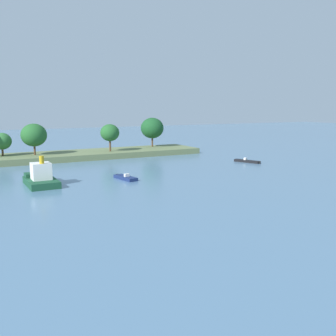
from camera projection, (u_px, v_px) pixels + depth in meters
name	position (u px, v px, depth m)	size (l,w,h in m)	color
treeline_island	(48.00, 150.00, 88.71)	(81.46, 12.83, 9.18)	#66754C
small_motorboat	(125.00, 178.00, 65.39)	(2.52, 5.60, 1.05)	navy
tugboat	(41.00, 178.00, 60.39)	(4.45, 8.36, 4.83)	#19472D
fishing_skiff	(247.00, 161.00, 84.96)	(3.19, 6.13, 1.01)	black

